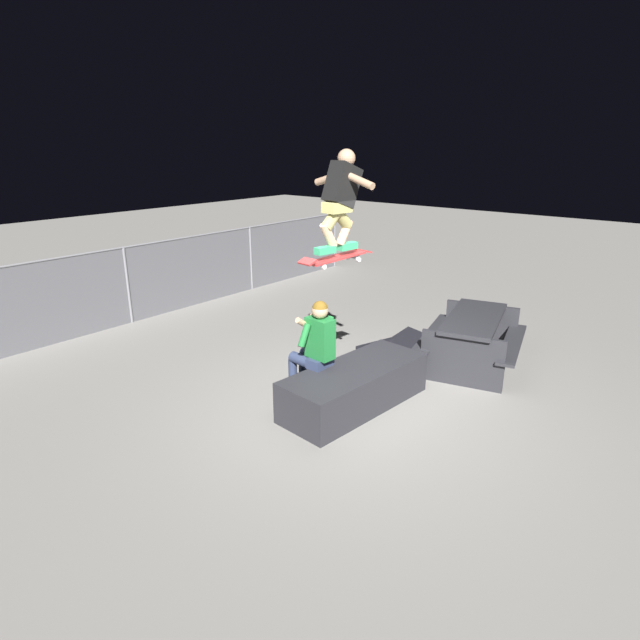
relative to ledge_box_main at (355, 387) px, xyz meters
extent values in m
plane|color=gray|center=(0.00, -0.01, -0.26)|extent=(40.00, 40.00, 0.00)
cube|color=#28282D|center=(0.00, 0.00, 0.00)|extent=(2.04, 0.94, 0.51)
cube|color=#2D3856|center=(-0.24, 0.36, 0.32)|extent=(0.32, 0.20, 0.12)
cube|color=#1E7233|center=(-0.24, 0.36, 0.63)|extent=(0.23, 0.36, 0.50)
sphere|color=tan|center=(-0.24, 0.36, 0.98)|extent=(0.20, 0.20, 0.20)
sphere|color=brown|center=(-0.24, 0.36, 1.00)|extent=(0.19, 0.19, 0.19)
cylinder|color=#1E7233|center=(-0.44, 0.43, 0.70)|extent=(0.20, 0.10, 0.29)
cylinder|color=tan|center=(-0.35, 0.53, 0.80)|extent=(0.24, 0.09, 0.19)
cylinder|color=#1E7233|center=(-0.04, 0.40, 0.70)|extent=(0.20, 0.10, 0.29)
cylinder|color=tan|center=(-0.11, 0.51, 0.80)|extent=(0.24, 0.09, 0.19)
cylinder|color=#2D3856|center=(-0.31, 0.56, 0.30)|extent=(0.18, 0.41, 0.14)
cylinder|color=#2D3856|center=(-0.30, 0.76, 0.02)|extent=(0.11, 0.11, 0.47)
cube|color=#2D9E66|center=(-0.29, 0.81, -0.22)|extent=(0.12, 0.27, 0.08)
cylinder|color=#2D3856|center=(-0.14, 0.55, 0.30)|extent=(0.18, 0.41, 0.14)
cylinder|color=#2D3856|center=(-0.12, 0.75, 0.02)|extent=(0.11, 0.11, 0.47)
cube|color=#2D9E66|center=(-0.11, 0.80, -0.22)|extent=(0.12, 0.27, 0.08)
cube|color=#B72D2D|center=(-0.10, 0.23, 1.60)|extent=(0.82, 0.30, 0.06)
cube|color=#B72D2D|center=(0.35, 0.18, 1.62)|extent=(0.15, 0.21, 0.05)
cube|color=#B72D2D|center=(-0.54, 0.29, 1.62)|extent=(0.14, 0.21, 0.06)
cube|color=#99999E|center=(0.18, 0.20, 1.58)|extent=(0.08, 0.17, 0.03)
cylinder|color=white|center=(0.19, 0.29, 1.55)|extent=(0.06, 0.04, 0.05)
cylinder|color=white|center=(0.17, 0.11, 1.55)|extent=(0.06, 0.04, 0.05)
cube|color=#99999E|center=(-0.37, 0.27, 1.58)|extent=(0.08, 0.17, 0.03)
cylinder|color=white|center=(-0.36, 0.36, 1.55)|extent=(0.06, 0.04, 0.05)
cylinder|color=white|center=(-0.39, 0.18, 1.55)|extent=(0.06, 0.04, 0.05)
cube|color=#2D9E66|center=(0.08, 0.21, 1.71)|extent=(0.27, 0.13, 0.08)
cube|color=#2D9E66|center=(-0.27, 0.26, 1.71)|extent=(0.27, 0.13, 0.08)
cylinder|color=tan|center=(0.03, 0.22, 1.87)|extent=(0.25, 0.13, 0.31)
cylinder|color=olive|center=(-0.04, 0.23, 2.07)|extent=(0.35, 0.17, 0.33)
cylinder|color=tan|center=(-0.22, 0.25, 1.87)|extent=(0.25, 0.13, 0.31)
cylinder|color=olive|center=(-0.15, 0.24, 2.07)|extent=(0.35, 0.17, 0.33)
cube|color=olive|center=(-0.10, 0.23, 2.17)|extent=(0.32, 0.24, 0.12)
cube|color=black|center=(-0.02, 0.22, 2.41)|extent=(0.48, 0.28, 0.52)
sphere|color=tan|center=(0.04, 0.22, 2.69)|extent=(0.20, 0.20, 0.20)
cylinder|color=tan|center=(0.03, 0.44, 2.47)|extent=(0.14, 0.45, 0.19)
cylinder|color=tan|center=(-0.03, 0.00, 2.47)|extent=(0.14, 0.45, 0.19)
cube|color=black|center=(1.72, 0.30, -0.23)|extent=(1.27, 1.21, 0.06)
cube|color=black|center=(1.72, 0.30, -0.16)|extent=(1.23, 1.20, 0.36)
cube|color=black|center=(1.72, 0.75, -0.17)|extent=(0.90, 0.31, 0.17)
cube|color=black|center=(1.72, -0.15, -0.17)|extent=(0.90, 0.31, 0.17)
cube|color=#28282D|center=(2.11, -0.57, 0.46)|extent=(1.82, 1.09, 0.06)
cube|color=#28282D|center=(1.98, -0.04, 0.16)|extent=(1.71, 0.65, 0.04)
cube|color=#28282D|center=(2.25, -1.10, 0.16)|extent=(1.71, 0.65, 0.04)
cube|color=#28282D|center=(2.86, -0.38, 0.10)|extent=(0.33, 1.08, 0.72)
cube|color=#28282D|center=(1.37, -0.76, 0.10)|extent=(0.33, 1.08, 0.72)
cylinder|color=slate|center=(0.00, 5.01, 0.43)|extent=(0.05, 0.05, 1.38)
cylinder|color=slate|center=(3.00, 5.01, 0.43)|extent=(0.05, 0.05, 1.38)
cylinder|color=slate|center=(6.00, 5.01, 0.43)|extent=(0.05, 0.05, 1.38)
cylinder|color=slate|center=(0.00, 5.01, 1.12)|extent=(12.00, 0.04, 0.04)
cube|color=#59595E|center=(0.00, 5.01, 0.43)|extent=(12.00, 0.01, 1.38)
camera|label=1|loc=(-4.77, -3.38, 2.85)|focal=29.33mm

